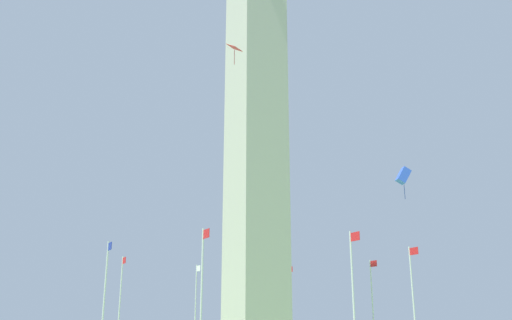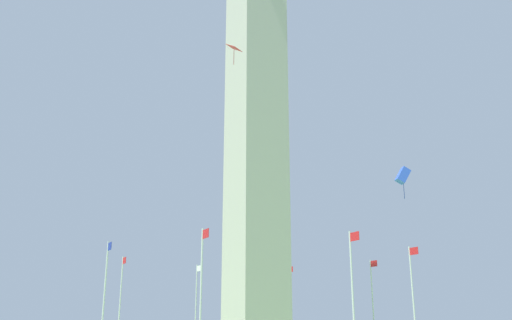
{
  "view_description": "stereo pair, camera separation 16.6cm",
  "coord_description": "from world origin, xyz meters",
  "px_view_note": "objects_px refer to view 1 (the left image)",
  "views": [
    {
      "loc": [
        45.52,
        -25.74,
        2.83
      ],
      "look_at": [
        0.0,
        0.0,
        18.42
      ],
      "focal_mm": 38.22,
      "sensor_mm": 36.0,
      "label": 1
    },
    {
      "loc": [
        45.6,
        -25.6,
        2.83
      ],
      "look_at": [
        0.0,
        0.0,
        18.42
      ],
      "focal_mm": 38.22,
      "sensor_mm": 36.0,
      "label": 2
    }
  ],
  "objects_px": {
    "flagpole_s": "(196,302)",
    "flagpole_e": "(373,300)",
    "flagpole_se": "(288,302)",
    "flagpole_nw": "(202,289)",
    "kite_blue_box": "(403,176)",
    "flagpole_w": "(105,294)",
    "kite_red_diamond": "(234,48)",
    "flagpole_n": "(353,290)",
    "flagpole_ne": "(413,296)",
    "obelisk_monument": "(256,125)",
    "flagpole_sw": "(120,299)"
  },
  "relations": [
    {
      "from": "flagpole_ne",
      "to": "flagpole_se",
      "type": "relative_size",
      "value": 1.0
    },
    {
      "from": "flagpole_n",
      "to": "flagpole_ne",
      "type": "relative_size",
      "value": 1.0
    },
    {
      "from": "obelisk_monument",
      "to": "kite_red_diamond",
      "type": "relative_size",
      "value": 24.9
    },
    {
      "from": "flagpole_n",
      "to": "flagpole_s",
      "type": "height_order",
      "value": "same"
    },
    {
      "from": "flagpole_sw",
      "to": "flagpole_nw",
      "type": "relative_size",
      "value": 1.0
    },
    {
      "from": "flagpole_e",
      "to": "flagpole_w",
      "type": "height_order",
      "value": "same"
    },
    {
      "from": "flagpole_e",
      "to": "flagpole_s",
      "type": "bearing_deg",
      "value": -135.0
    },
    {
      "from": "flagpole_n",
      "to": "flagpole_ne",
      "type": "height_order",
      "value": "same"
    },
    {
      "from": "flagpole_se",
      "to": "flagpole_w",
      "type": "relative_size",
      "value": 1.0
    },
    {
      "from": "flagpole_se",
      "to": "flagpole_w",
      "type": "bearing_deg",
      "value": -67.5
    },
    {
      "from": "flagpole_e",
      "to": "flagpole_s",
      "type": "height_order",
      "value": "same"
    },
    {
      "from": "flagpole_s",
      "to": "kite_blue_box",
      "type": "distance_m",
      "value": 32.35
    },
    {
      "from": "kite_red_diamond",
      "to": "flagpole_se",
      "type": "bearing_deg",
      "value": 138.59
    },
    {
      "from": "flagpole_sw",
      "to": "kite_red_diamond",
      "type": "height_order",
      "value": "kite_red_diamond"
    },
    {
      "from": "flagpole_n",
      "to": "kite_blue_box",
      "type": "height_order",
      "value": "kite_blue_box"
    },
    {
      "from": "flagpole_se",
      "to": "flagpole_sw",
      "type": "xyz_separation_m",
      "value": [
        -0.0,
        -19.96,
        0.0
      ]
    },
    {
      "from": "flagpole_n",
      "to": "kite_red_diamond",
      "type": "distance_m",
      "value": 20.93
    },
    {
      "from": "obelisk_monument",
      "to": "flagpole_e",
      "type": "distance_m",
      "value": 22.16
    },
    {
      "from": "flagpole_ne",
      "to": "flagpole_se",
      "type": "xyz_separation_m",
      "value": [
        -19.96,
        0.0,
        0.0
      ]
    },
    {
      "from": "flagpole_sw",
      "to": "kite_red_diamond",
      "type": "xyz_separation_m",
      "value": [
        20.13,
        2.21,
        19.03
      ]
    },
    {
      "from": "flagpole_w",
      "to": "kite_red_diamond",
      "type": "xyz_separation_m",
      "value": [
        10.15,
        6.34,
        19.03
      ]
    },
    {
      "from": "obelisk_monument",
      "to": "flagpole_e",
      "type": "xyz_separation_m",
      "value": [
        0.05,
        14.11,
        -17.09
      ]
    },
    {
      "from": "flagpole_s",
      "to": "kite_red_diamond",
      "type": "xyz_separation_m",
      "value": [
        24.26,
        -7.77,
        19.03
      ]
    },
    {
      "from": "flagpole_nw",
      "to": "kite_red_diamond",
      "type": "height_order",
      "value": "kite_red_diamond"
    },
    {
      "from": "flagpole_e",
      "to": "flagpole_s",
      "type": "xyz_separation_m",
      "value": [
        -14.11,
        -14.11,
        0.0
      ]
    },
    {
      "from": "flagpole_e",
      "to": "flagpole_se",
      "type": "bearing_deg",
      "value": -157.5
    },
    {
      "from": "flagpole_s",
      "to": "flagpole_nw",
      "type": "relative_size",
      "value": 1.0
    },
    {
      "from": "flagpole_s",
      "to": "flagpole_ne",
      "type": "bearing_deg",
      "value": 22.5
    },
    {
      "from": "flagpole_s",
      "to": "flagpole_sw",
      "type": "height_order",
      "value": "same"
    },
    {
      "from": "flagpole_se",
      "to": "obelisk_monument",
      "type": "bearing_deg",
      "value": -45.15
    },
    {
      "from": "flagpole_w",
      "to": "flagpole_se",
      "type": "bearing_deg",
      "value": 112.5
    },
    {
      "from": "obelisk_monument",
      "to": "flagpole_e",
      "type": "relative_size",
      "value": 4.78
    },
    {
      "from": "flagpole_w",
      "to": "kite_blue_box",
      "type": "distance_m",
      "value": 25.37
    },
    {
      "from": "flagpole_n",
      "to": "flagpole_ne",
      "type": "bearing_deg",
      "value": 112.5
    },
    {
      "from": "flagpole_se",
      "to": "kite_blue_box",
      "type": "xyz_separation_m",
      "value": [
        27.05,
        -7.18,
        8.15
      ]
    },
    {
      "from": "flagpole_sw",
      "to": "flagpole_w",
      "type": "xyz_separation_m",
      "value": [
        9.98,
        -4.13,
        0.0
      ]
    },
    {
      "from": "flagpole_ne",
      "to": "kite_blue_box",
      "type": "distance_m",
      "value": 12.97
    },
    {
      "from": "kite_red_diamond",
      "to": "kite_blue_box",
      "type": "height_order",
      "value": "kite_red_diamond"
    },
    {
      "from": "flagpole_e",
      "to": "flagpole_se",
      "type": "height_order",
      "value": "same"
    },
    {
      "from": "obelisk_monument",
      "to": "flagpole_ne",
      "type": "relative_size",
      "value": 4.78
    },
    {
      "from": "flagpole_s",
      "to": "flagpole_w",
      "type": "distance_m",
      "value": 19.96
    },
    {
      "from": "flagpole_nw",
      "to": "flagpole_e",
      "type": "bearing_deg",
      "value": 112.5
    },
    {
      "from": "flagpole_e",
      "to": "kite_blue_box",
      "type": "xyz_separation_m",
      "value": [
        17.07,
        -11.31,
        8.15
      ]
    },
    {
      "from": "flagpole_n",
      "to": "flagpole_e",
      "type": "bearing_deg",
      "value": 135.0
    },
    {
      "from": "flagpole_s",
      "to": "kite_blue_box",
      "type": "bearing_deg",
      "value": 5.13
    },
    {
      "from": "flagpole_ne",
      "to": "flagpole_w",
      "type": "height_order",
      "value": "same"
    },
    {
      "from": "kite_red_diamond",
      "to": "flagpole_w",
      "type": "bearing_deg",
      "value": -148.0
    },
    {
      "from": "flagpole_s",
      "to": "flagpole_e",
      "type": "bearing_deg",
      "value": 45.0
    },
    {
      "from": "flagpole_w",
      "to": "kite_red_diamond",
      "type": "distance_m",
      "value": 22.48
    },
    {
      "from": "flagpole_sw",
      "to": "flagpole_s",
      "type": "bearing_deg",
      "value": 112.5
    }
  ]
}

